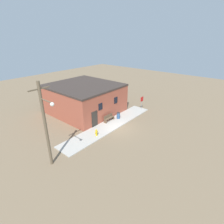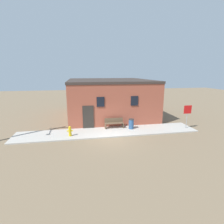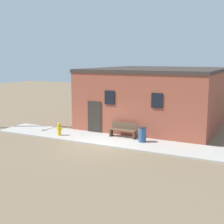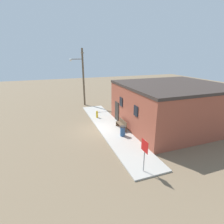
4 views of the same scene
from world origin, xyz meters
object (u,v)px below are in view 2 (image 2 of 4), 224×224
fire_hydrant (70,131)px  trash_bin (131,124)px  bench (114,123)px  stop_sign (187,112)px

fire_hydrant → trash_bin: size_ratio=0.92×
bench → trash_bin: size_ratio=1.88×
stop_sign → bench: (-6.52, 1.29, -1.05)m
trash_bin → stop_sign: bearing=-8.7°
fire_hydrant → stop_sign: bearing=0.7°
bench → stop_sign: bearing=-11.2°
stop_sign → trash_bin: stop_sign is taller
fire_hydrant → stop_sign: size_ratio=0.39×
fire_hydrant → bench: (3.91, 1.42, 0.04)m
fire_hydrant → trash_bin: trash_bin is taller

